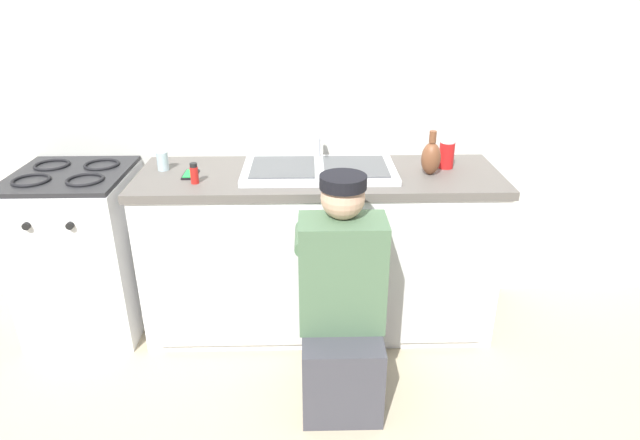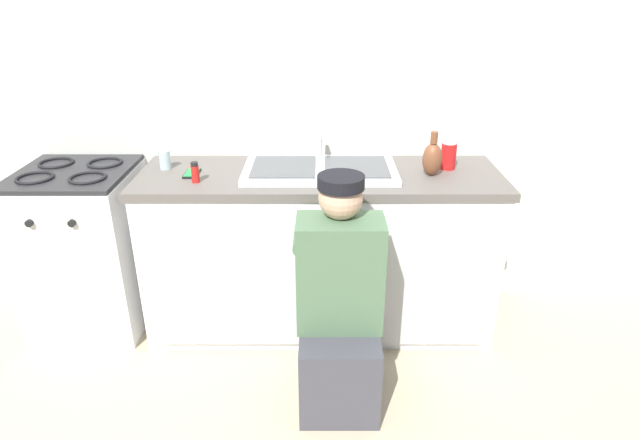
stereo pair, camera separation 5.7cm
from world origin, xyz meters
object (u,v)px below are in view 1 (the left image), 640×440
object	(u,v)px
water_glass	(163,161)
spice_bottle_red	(194,174)
vase_decorative	(431,158)
soda_cup_red	(447,154)
sink_double_basin	(319,169)
cell_phone	(190,174)
plumber_person	(342,314)
stove_range	(84,251)

from	to	relation	value
water_glass	spice_bottle_red	bearing A→B (deg)	-45.22
vase_decorative	water_glass	xyz separation A→B (m)	(-1.41, 0.10, -0.04)
water_glass	soda_cup_red	bearing A→B (deg)	0.08
vase_decorative	spice_bottle_red	size ratio (longest dim) A/B	2.19
sink_double_basin	cell_phone	size ratio (longest dim) A/B	5.71
plumber_person	vase_decorative	xyz separation A→B (m)	(0.49, 0.60, 0.54)
sink_double_basin	water_glass	size ratio (longest dim) A/B	8.00
plumber_person	soda_cup_red	bearing A→B (deg)	49.72
plumber_person	soda_cup_red	world-z (taller)	plumber_person
cell_phone	stove_range	bearing A→B (deg)	177.66
sink_double_basin	vase_decorative	world-z (taller)	vase_decorative
spice_bottle_red	vase_decorative	bearing A→B (deg)	5.14
sink_double_basin	soda_cup_red	size ratio (longest dim) A/B	5.26
stove_range	soda_cup_red	xyz separation A→B (m)	(1.99, 0.07, 0.53)
soda_cup_red	spice_bottle_red	world-z (taller)	soda_cup_red
soda_cup_red	water_glass	bearing A→B (deg)	-179.92
sink_double_basin	plumber_person	distance (m)	0.80
sink_double_basin	soda_cup_red	bearing A→B (deg)	5.51
soda_cup_red	water_glass	size ratio (longest dim) A/B	1.52
stove_range	spice_bottle_red	distance (m)	0.86
spice_bottle_red	cell_phone	bearing A→B (deg)	111.69
sink_double_basin	vase_decorative	bearing A→B (deg)	-3.56
plumber_person	cell_phone	bearing A→B (deg)	141.11
plumber_person	cell_phone	world-z (taller)	plumber_person
plumber_person	water_glass	world-z (taller)	plumber_person
plumber_person	spice_bottle_red	distance (m)	1.00
water_glass	cell_phone	size ratio (longest dim) A/B	0.71
stove_range	spice_bottle_red	world-z (taller)	spice_bottle_red
soda_cup_red	stove_range	bearing A→B (deg)	-178.04
cell_phone	water_glass	bearing A→B (deg)	150.08
vase_decorative	water_glass	size ratio (longest dim) A/B	2.30
cell_phone	spice_bottle_red	size ratio (longest dim) A/B	1.33
stove_range	vase_decorative	distance (m)	1.96
spice_bottle_red	stove_range	bearing A→B (deg)	168.31
water_glass	sink_double_basin	bearing A→B (deg)	-4.41
water_glass	cell_phone	world-z (taller)	water_glass
cell_phone	spice_bottle_red	world-z (taller)	spice_bottle_red
water_glass	plumber_person	bearing A→B (deg)	-37.46
sink_double_basin	stove_range	xyz separation A→B (m)	(-1.31, -0.00, -0.47)
soda_cup_red	water_glass	xyz separation A→B (m)	(-1.52, -0.00, -0.03)
stove_range	water_glass	size ratio (longest dim) A/B	9.38
sink_double_basin	plumber_person	bearing A→B (deg)	-82.21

